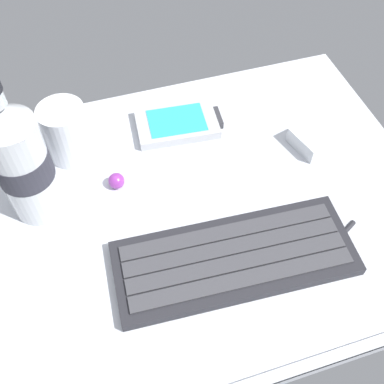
{
  "coord_description": "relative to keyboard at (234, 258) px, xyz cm",
  "views": [
    {
      "loc": [
        -10.33,
        -33.13,
        49.72
      ],
      "look_at": [
        0.0,
        0.0,
        3.0
      ],
      "focal_mm": 42.71,
      "sensor_mm": 36.0,
      "label": 1
    }
  ],
  "objects": [
    {
      "name": "charger_block",
      "position": [
        18.42,
        14.85,
        0.39
      ],
      "size": [
        8.22,
        7.23,
        2.4
      ],
      "primitive_type": "cube",
      "rotation": [
        0.0,
        0.0,
        0.26
      ],
      "color": "silver",
      "rests_on": "ground_plane"
    },
    {
      "name": "trackball_mouse",
      "position": [
        -11.22,
        15.62,
        0.29
      ],
      "size": [
        2.2,
        2.2,
        2.2
      ],
      "primitive_type": "sphere",
      "color": "purple",
      "rests_on": "ground_plane"
    },
    {
      "name": "juice_cup",
      "position": [
        -16.17,
        23.42,
        3.1
      ],
      "size": [
        6.4,
        6.4,
        8.5
      ],
      "color": "silver",
      "rests_on": "ground_plane"
    },
    {
      "name": "water_bottle",
      "position": [
        -21.54,
        15.43,
        8.2
      ],
      "size": [
        6.73,
        6.73,
        20.8
      ],
      "color": "silver",
      "rests_on": "ground_plane"
    },
    {
      "name": "ground_plane",
      "position": [
        -2.43,
        9.19,
        -1.79
      ],
      "size": [
        64.0,
        48.0,
        2.8
      ],
      "color": "silver"
    },
    {
      "name": "keyboard",
      "position": [
        0.0,
        0.0,
        0.0
      ],
      "size": [
        29.59,
        12.68,
        1.7
      ],
      "color": "#232328",
      "rests_on": "ground_plane"
    },
    {
      "name": "handheld_device",
      "position": [
        -0.14,
        23.95,
        -0.08
      ],
      "size": [
        13.25,
        8.62,
        1.5
      ],
      "color": "#B7BABF",
      "rests_on": "ground_plane"
    },
    {
      "name": "stylus_pen",
      "position": [
        12.57,
        -1.58,
        -0.46
      ],
      "size": [
        8.69,
        5.14,
        0.7
      ],
      "primitive_type": "cylinder",
      "rotation": [
        0.0,
        1.57,
        0.5
      ],
      "color": "#26262B",
      "rests_on": "ground_plane"
    }
  ]
}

